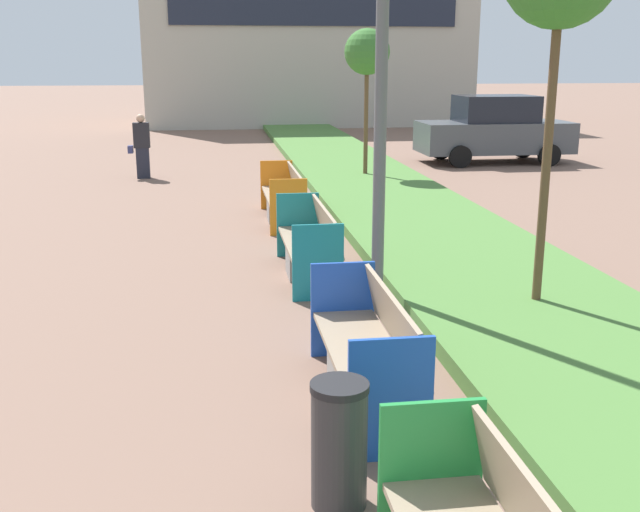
# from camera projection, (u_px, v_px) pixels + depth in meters

# --- Properties ---
(planter_grass_strip) EXTENTS (2.80, 120.00, 0.18)m
(planter_grass_strip) POSITION_uv_depth(u_px,v_px,m) (432.00, 232.00, 12.21)
(planter_grass_strip) COLOR #4C7A38
(planter_grass_strip) RESTS_ON ground
(building_backdrop) EXTENTS (14.01, 8.21, 8.64)m
(building_backdrop) POSITION_uv_depth(u_px,v_px,m) (303.00, 26.00, 34.36)
(building_backdrop) COLOR #B2AD9E
(building_backdrop) RESTS_ON ground
(bench_blue_frame) EXTENTS (0.65, 2.06, 0.94)m
(bench_blue_frame) POSITION_uv_depth(u_px,v_px,m) (367.00, 359.00, 6.31)
(bench_blue_frame) COLOR gray
(bench_blue_frame) RESTS_ON ground
(bench_teal_frame) EXTENTS (0.65, 2.18, 0.94)m
(bench_teal_frame) POSITION_uv_depth(u_px,v_px,m) (310.00, 249.00, 9.96)
(bench_teal_frame) COLOR gray
(bench_teal_frame) RESTS_ON ground
(bench_orange_frame) EXTENTS (0.65, 2.36, 0.94)m
(bench_orange_frame) POSITION_uv_depth(u_px,v_px,m) (284.00, 200.00, 13.40)
(bench_orange_frame) COLOR gray
(bench_orange_frame) RESTS_ON ground
(litter_bin) EXTENTS (0.38, 0.38, 0.86)m
(litter_bin) POSITION_uv_depth(u_px,v_px,m) (339.00, 445.00, 4.78)
(litter_bin) COLOR #2D2D30
(litter_bin) RESTS_ON ground
(sapling_tree_far) EXTENTS (1.05, 1.05, 3.52)m
(sapling_tree_far) POSITION_uv_depth(u_px,v_px,m) (367.00, 53.00, 17.19)
(sapling_tree_far) COLOR brown
(sapling_tree_far) RESTS_ON ground
(pedestrian_walking) EXTENTS (0.53, 0.24, 1.55)m
(pedestrian_walking) POSITION_uv_depth(u_px,v_px,m) (142.00, 146.00, 18.16)
(pedestrian_walking) COLOR #232633
(pedestrian_walking) RESTS_ON ground
(parked_car_distant) EXTENTS (4.20, 2.00, 1.86)m
(parked_car_distant) POSITION_uv_depth(u_px,v_px,m) (494.00, 130.00, 20.92)
(parked_car_distant) COLOR #474C51
(parked_car_distant) RESTS_ON ground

